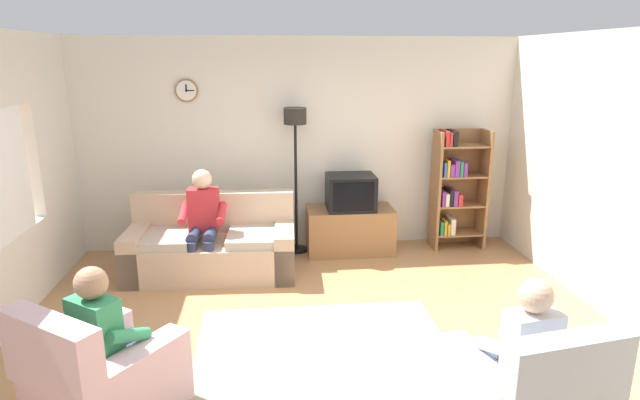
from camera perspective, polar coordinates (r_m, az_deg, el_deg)
The scene contains 13 objects.
ground_plane at distance 4.84m, azimuth 0.15°, elevation -15.23°, with size 12.00×12.00×0.00m, color #B27F51.
back_wall_assembly at distance 6.91m, azimuth -2.19°, elevation 6.03°, with size 6.20×0.17×2.70m.
couch at distance 6.28m, azimuth -11.54°, elevation -5.02°, with size 1.94×0.96×0.90m.
tv_stand at distance 6.83m, azimuth 3.23°, elevation -3.25°, with size 1.10×0.56×0.58m.
tv at distance 6.67m, azimuth 3.33°, elevation 0.85°, with size 0.60×0.49×0.44m.
bookshelf at distance 7.11m, azimuth 14.35°, elevation 1.33°, with size 0.68×0.36×1.56m.
floor_lamp at distance 6.59m, azimuth -2.67°, elevation 6.44°, with size 0.28×0.28×1.85m.
armchair_near_window at distance 4.15m, azimuth -22.41°, elevation -17.40°, with size 1.16×1.18×0.90m.
armchair_near_bookshelf at distance 3.95m, azimuth 21.16°, elevation -19.12°, with size 0.94×1.00×0.90m.
area_rug at distance 4.73m, azimuth 0.41°, elevation -15.90°, with size 2.20×1.70×0.01m, color gray.
person_on_couch at distance 6.06m, azimuth -12.50°, elevation -1.97°, with size 0.52×0.55×1.24m.
person_in_left_armchair at distance 4.05m, azimuth -21.85°, elevation -13.11°, with size 0.62×0.64×1.12m.
person_in_right_armchair at distance 3.84m, azimuth 20.81°, elevation -14.56°, with size 0.56×0.58×1.12m.
Camera 1 is at (-0.44, -4.15, 2.45)m, focal length 29.70 mm.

